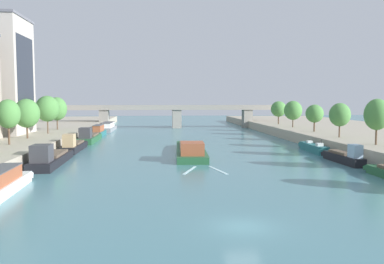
# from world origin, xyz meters

# --- Properties ---
(ground_plane) EXTENTS (400.00, 400.00, 0.00)m
(ground_plane) POSITION_xyz_m (0.00, 0.00, 0.00)
(ground_plane) COLOR teal
(quay_right) EXTENTS (36.00, 170.00, 2.15)m
(quay_right) POSITION_xyz_m (40.64, 55.00, 1.07)
(quay_right) COLOR #A89E89
(quay_right) RESTS_ON ground
(barge_midriver) EXTENTS (5.68, 23.92, 2.75)m
(barge_midriver) POSITION_xyz_m (-0.65, 37.69, 0.82)
(barge_midriver) COLOR #235633
(barge_midriver) RESTS_ON ground
(wake_behind_barge) EXTENTS (5.59, 6.03, 0.03)m
(wake_behind_barge) POSITION_xyz_m (-0.16, 23.03, 0.01)
(wake_behind_barge) COLOR silver
(wake_behind_barge) RESTS_ON ground
(moored_boat_left_end) EXTENTS (2.85, 12.76, 2.48)m
(moored_boat_left_end) POSITION_xyz_m (-20.82, 11.87, 1.03)
(moored_boat_left_end) COLOR silver
(moored_boat_left_end) RESTS_ON ground
(moored_boat_left_near) EXTENTS (3.39, 15.71, 3.30)m
(moored_boat_left_near) POSITION_xyz_m (-20.66, 28.76, 0.96)
(moored_boat_left_near) COLOR black
(moored_boat_left_near) RESTS_ON ground
(moored_boat_left_second) EXTENTS (2.45, 12.99, 3.29)m
(moored_boat_left_second) POSITION_xyz_m (-20.61, 44.14, 0.96)
(moored_boat_left_second) COLOR black
(moored_boat_left_second) RESTS_ON ground
(moored_boat_left_lone) EXTENTS (3.13, 15.40, 3.33)m
(moored_boat_left_lone) POSITION_xyz_m (-20.51, 59.42, 0.98)
(moored_boat_left_lone) COLOR #235633
(moored_boat_left_lone) RESTS_ON ground
(moored_boat_left_far) EXTENTS (2.35, 11.31, 2.76)m
(moored_boat_left_far) POSITION_xyz_m (-20.58, 74.02, 1.15)
(moored_boat_left_far) COLOR #23666B
(moored_boat_left_far) RESTS_ON ground
(moored_boat_left_downstream) EXTENTS (3.43, 16.12, 2.48)m
(moored_boat_left_downstream) POSITION_xyz_m (-20.28, 90.36, 1.04)
(moored_boat_left_downstream) COLOR gray
(moored_boat_left_downstream) RESTS_ON ground
(moored_boat_right_end) EXTENTS (2.03, 10.41, 2.98)m
(moored_boat_right_end) POSITION_xyz_m (20.26, 27.09, 0.91)
(moored_boat_right_end) COLOR black
(moored_boat_right_end) RESTS_ON ground
(moored_boat_right_midway) EXTENTS (2.09, 10.66, 2.43)m
(moored_boat_right_midway) POSITION_xyz_m (20.67, 39.60, 0.70)
(moored_boat_right_midway) COLOR #23666B
(moored_boat_right_midway) RESTS_ON ground
(tree_left_past_mid) EXTENTS (3.56, 3.56, 6.86)m
(tree_left_past_mid) POSITION_xyz_m (-28.52, 35.71, 6.80)
(tree_left_past_mid) COLOR brown
(tree_left_past_mid) RESTS_ON quay_left
(tree_left_by_lamp) EXTENTS (4.48, 4.48, 6.95)m
(tree_left_by_lamp) POSITION_xyz_m (-28.91, 45.65, 6.56)
(tree_left_by_lamp) COLOR brown
(tree_left_by_lamp) RESTS_ON quay_left
(tree_left_end_of_row) EXTENTS (4.68, 4.68, 7.59)m
(tree_left_end_of_row) POSITION_xyz_m (-28.11, 55.97, 7.14)
(tree_left_end_of_row) COLOR brown
(tree_left_end_of_row) RESTS_ON quay_left
(tree_left_second) EXTENTS (4.42, 4.42, 7.36)m
(tree_left_second) POSITION_xyz_m (-28.75, 66.43, 6.88)
(tree_left_second) COLOR brown
(tree_left_second) RESTS_ON quay_left
(tree_right_nearest) EXTENTS (3.75, 3.75, 6.95)m
(tree_right_nearest) POSITION_xyz_m (26.86, 30.63, 6.73)
(tree_right_nearest) COLOR brown
(tree_right_nearest) RESTS_ON quay_right
(tree_right_end_of_row) EXTENTS (3.78, 3.78, 6.21)m
(tree_right_end_of_row) POSITION_xyz_m (26.76, 42.84, 6.24)
(tree_right_end_of_row) COLOR brown
(tree_right_end_of_row) RESTS_ON quay_right
(tree_right_third) EXTENTS (3.75, 3.75, 5.77)m
(tree_right_third) POSITION_xyz_m (27.34, 56.13, 5.98)
(tree_right_third) COLOR brown
(tree_right_third) RESTS_ON quay_right
(tree_right_distant) EXTENTS (4.39, 4.39, 6.50)m
(tree_right_distant) POSITION_xyz_m (27.30, 69.82, 6.29)
(tree_right_distant) COLOR brown
(tree_right_distant) RESTS_ON quay_right
(tree_right_by_lamp) EXTENTS (4.26, 4.26, 6.36)m
(tree_right_by_lamp) POSITION_xyz_m (27.45, 82.35, 6.35)
(tree_right_by_lamp) COLOR brown
(tree_right_by_lamp) RESTS_ON quay_right
(bridge_far) EXTENTS (69.28, 4.40, 7.23)m
(bridge_far) POSITION_xyz_m (0.00, 100.37, 4.71)
(bridge_far) COLOR gray
(bridge_far) RESTS_ON ground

